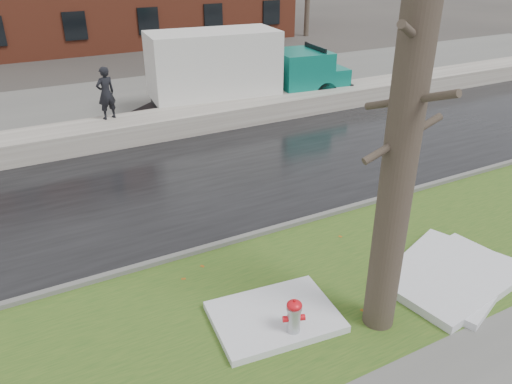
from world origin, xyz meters
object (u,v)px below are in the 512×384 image
fire_hydrant (294,317)px  tree (402,143)px  box_truck (238,68)px  worker (106,93)px

fire_hydrant → tree: 3.40m
box_truck → tree: bearing=-99.2°
tree → fire_hydrant: bearing=166.6°
worker → fire_hydrant: bearing=76.1°
fire_hydrant → box_truck: box_truck is taller
fire_hydrant → worker: (-0.35, 11.35, 1.16)m
fire_hydrant → box_truck: 13.47m
tree → worker: (-1.92, 11.72, -1.83)m
fire_hydrant → box_truck: (5.12, 12.40, 1.21)m
fire_hydrant → box_truck: bearing=87.1°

